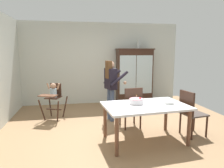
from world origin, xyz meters
TOP-DOWN VIEW (x-y plane):
  - ground_plane at (0.00, 0.00)m, footprint 6.24×6.24m
  - wall_back at (0.00, 2.63)m, footprint 5.32×0.06m
  - china_cabinet at (1.09, 2.37)m, footprint 1.25×0.48m
  - ceramic_vase at (1.21, 2.37)m, footprint 0.13×0.13m
  - high_chair_with_toddler at (-1.47, 1.12)m, footprint 0.74×0.82m
  - adult_person at (-0.02, 0.73)m, footprint 0.60×0.58m
  - dining_table at (0.41, -0.63)m, footprint 1.67×1.14m
  - birthday_cake at (0.26, -0.54)m, footprint 0.28×0.28m
  - serving_bowl at (0.89, -0.65)m, footprint 0.18×0.18m
  - dining_chair_far_side at (0.35, 0.09)m, footprint 0.48×0.48m
  - dining_chair_right_end at (1.42, -0.55)m, footprint 0.50×0.50m

SIDE VIEW (x-z plane):
  - ground_plane at x=0.00m, z-range 0.00..0.00m
  - dining_chair_far_side at x=0.35m, z-range 0.08..1.04m
  - dining_chair_right_end at x=1.42m, z-range 0.08..1.04m
  - high_chair_with_toddler at x=-1.47m, z-range 0.18..1.13m
  - dining_table at x=0.41m, z-range 0.28..1.02m
  - serving_bowl at x=0.89m, z-range 0.74..0.79m
  - birthday_cake at x=0.26m, z-range 0.70..0.89m
  - china_cabinet at x=1.09m, z-range 0.01..1.86m
  - adult_person at x=-0.02m, z-range 0.20..1.73m
  - wall_back at x=0.00m, z-range 0.00..2.70m
  - ceramic_vase at x=1.21m, z-range 1.83..2.10m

